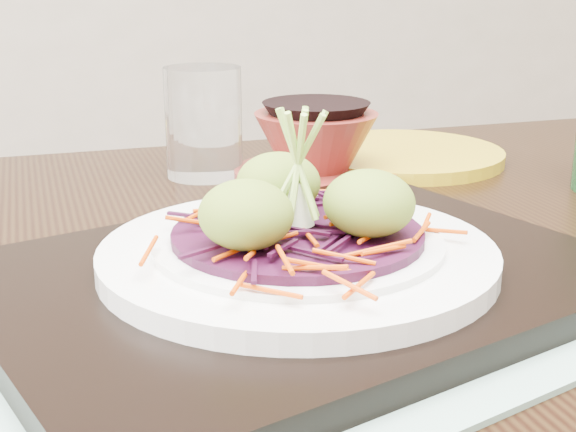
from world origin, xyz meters
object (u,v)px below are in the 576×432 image
object	(u,v)px
dining_table	(257,402)
yellow_plate	(402,155)
white_plate	(298,253)
water_glass	(204,122)
terracotta_bowl_set	(316,151)
serving_tray	(298,278)

from	to	relation	value
dining_table	yellow_plate	world-z (taller)	yellow_plate
white_plate	yellow_plate	distance (m)	0.39
water_glass	terracotta_bowl_set	bearing A→B (deg)	-27.80
dining_table	serving_tray	size ratio (longest dim) A/B	3.28
white_plate	yellow_plate	xyz separation A→B (m)	(0.23, 0.32, -0.02)
dining_table	white_plate	xyz separation A→B (m)	(0.01, -0.05, 0.13)
dining_table	serving_tray	world-z (taller)	serving_tray
white_plate	water_glass	world-z (taller)	water_glass
serving_tray	terracotta_bowl_set	distance (m)	0.29
serving_tray	water_glass	distance (m)	0.32
water_glass	yellow_plate	world-z (taller)	water_glass
terracotta_bowl_set	serving_tray	bearing A→B (deg)	-111.82
white_plate	yellow_plate	world-z (taller)	white_plate
yellow_plate	dining_table	bearing A→B (deg)	-131.76
white_plate	terracotta_bowl_set	world-z (taller)	terracotta_bowl_set
dining_table	yellow_plate	bearing A→B (deg)	47.77
serving_tray	water_glass	world-z (taller)	water_glass
dining_table	terracotta_bowl_set	size ratio (longest dim) A/B	6.90
dining_table	white_plate	distance (m)	0.14
dining_table	yellow_plate	distance (m)	0.38
dining_table	water_glass	xyz separation A→B (m)	(0.02, 0.27, 0.16)
water_glass	yellow_plate	size ratio (longest dim) A/B	0.50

